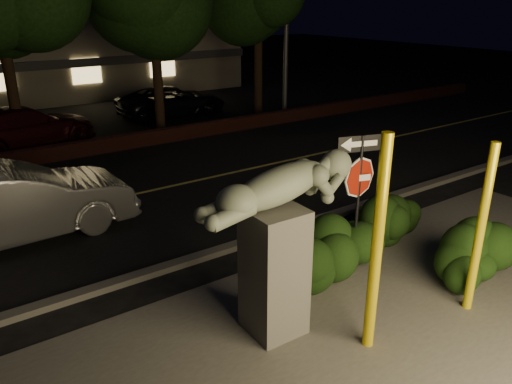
# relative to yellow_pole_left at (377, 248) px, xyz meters

# --- Properties ---
(ground) EXTENTS (90.00, 90.00, 0.00)m
(ground) POSITION_rel_yellow_pole_left_xyz_m (0.49, 10.85, -1.64)
(ground) COLOR black
(ground) RESTS_ON ground
(patio) EXTENTS (14.00, 6.00, 0.02)m
(patio) POSITION_rel_yellow_pole_left_xyz_m (0.49, -0.15, -1.63)
(patio) COLOR #4C4944
(patio) RESTS_ON ground
(road) EXTENTS (80.00, 8.00, 0.01)m
(road) POSITION_rel_yellow_pole_left_xyz_m (0.49, 7.85, -1.63)
(road) COLOR black
(road) RESTS_ON ground
(lane_marking) EXTENTS (80.00, 0.12, 0.00)m
(lane_marking) POSITION_rel_yellow_pole_left_xyz_m (0.49, 7.85, -1.62)
(lane_marking) COLOR #B0A346
(lane_marking) RESTS_ON road
(curb) EXTENTS (80.00, 0.25, 0.12)m
(curb) POSITION_rel_yellow_pole_left_xyz_m (0.49, 3.75, -1.58)
(curb) COLOR #4C4944
(curb) RESTS_ON ground
(brick_wall) EXTENTS (40.00, 0.35, 0.50)m
(brick_wall) POSITION_rel_yellow_pole_left_xyz_m (0.49, 12.15, -1.39)
(brick_wall) COLOR #401A14
(brick_wall) RESTS_ON ground
(parking_lot) EXTENTS (40.00, 12.00, 0.01)m
(parking_lot) POSITION_rel_yellow_pole_left_xyz_m (0.49, 17.85, -1.63)
(parking_lot) COLOR black
(parking_lot) RESTS_ON ground
(building) EXTENTS (22.00, 10.20, 4.00)m
(building) POSITION_rel_yellow_pole_left_xyz_m (0.49, 25.83, 0.36)
(building) COLOR #6C6256
(building) RESTS_ON ground
(yellow_pole_left) EXTENTS (0.16, 0.16, 3.28)m
(yellow_pole_left) POSITION_rel_yellow_pole_left_xyz_m (0.00, 0.00, 0.00)
(yellow_pole_left) COLOR gold
(yellow_pole_left) RESTS_ON ground
(yellow_pole_right) EXTENTS (0.14, 0.14, 2.89)m
(yellow_pole_right) POSITION_rel_yellow_pole_left_xyz_m (2.08, -0.29, -0.20)
(yellow_pole_right) COLOR yellow
(yellow_pole_right) RESTS_ON ground
(signpost) EXTENTS (0.87, 0.31, 2.67)m
(signpost) POSITION_rel_yellow_pole_left_xyz_m (1.35, 1.66, 0.26)
(signpost) COLOR black
(signpost) RESTS_ON ground
(sculpture) EXTENTS (2.57, 0.82, 2.76)m
(sculpture) POSITION_rel_yellow_pole_left_xyz_m (-0.88, 1.11, 0.06)
(sculpture) COLOR #4C4944
(sculpture) RESTS_ON ground
(hedge_center) EXTENTS (2.43, 1.78, 1.15)m
(hedge_center) POSITION_rel_yellow_pole_left_xyz_m (0.94, 1.82, -1.07)
(hedge_center) COLOR black
(hedge_center) RESTS_ON ground
(hedge_right) EXTENTS (2.05, 1.58, 1.19)m
(hedge_right) POSITION_rel_yellow_pole_left_xyz_m (3.01, 2.21, -1.04)
(hedge_right) COLOR black
(hedge_right) RESTS_ON ground
(hedge_far_right) EXTENTS (1.90, 1.57, 1.13)m
(hedge_far_right) POSITION_rel_yellow_pole_left_xyz_m (2.89, 0.36, -1.07)
(hedge_far_right) COLOR black
(hedge_far_right) RESTS_ON ground
(silver_sedan) EXTENTS (5.04, 1.89, 1.65)m
(silver_sedan) POSITION_rel_yellow_pole_left_xyz_m (-3.55, 6.80, -0.82)
(silver_sedan) COLOR #A3A3A7
(silver_sedan) RESTS_ON ground
(parked_car_darkred) EXTENTS (5.41, 3.45, 1.46)m
(parked_car_darkred) POSITION_rel_yellow_pole_left_xyz_m (-1.87, 14.24, -0.91)
(parked_car_darkred) COLOR #3B0E13
(parked_car_darkred) RESTS_ON ground
(parked_car_dark) EXTENTS (4.81, 2.32, 1.32)m
(parked_car_dark) POSITION_rel_yellow_pole_left_xyz_m (4.59, 15.88, -0.98)
(parked_car_dark) COLOR black
(parked_car_dark) RESTS_ON ground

